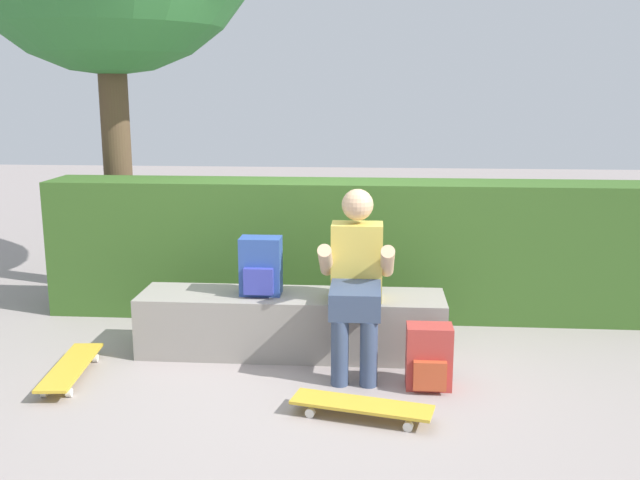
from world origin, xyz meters
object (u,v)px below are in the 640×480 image
object	(u,v)px
skateboard_near_person	(362,406)
person_skater	(356,275)
skateboard_beside_bench	(71,367)
bench_main	(292,324)
backpack_on_ground	(429,358)
backpack_on_bench	(261,267)

from	to	relation	value
skateboard_near_person	person_skater	bearing A→B (deg)	94.14
person_skater	skateboard_near_person	bearing A→B (deg)	-85.86
skateboard_near_person	skateboard_beside_bench	distance (m)	1.91
person_skater	bench_main	bearing A→B (deg)	154.49
bench_main	backpack_on_ground	size ratio (longest dim) A/B	5.28
bench_main	skateboard_beside_bench	world-z (taller)	bench_main
person_skater	skateboard_near_person	distance (m)	0.95
bench_main	backpack_on_bench	size ratio (longest dim) A/B	5.28
skateboard_near_person	backpack_on_ground	xyz separation A→B (m)	(0.41, 0.46, 0.12)
skateboard_near_person	backpack_on_ground	size ratio (longest dim) A/B	2.06
bench_main	skateboard_near_person	xyz separation A→B (m)	(0.51, -0.99, -0.14)
backpack_on_bench	skateboard_beside_bench	bearing A→B (deg)	-154.24
skateboard_beside_bench	skateboard_near_person	bearing A→B (deg)	-12.86
backpack_on_bench	backpack_on_ground	xyz separation A→B (m)	(1.12, -0.52, -0.42)
backpack_on_ground	person_skater	bearing A→B (deg)	145.41
bench_main	backpack_on_ground	bearing A→B (deg)	-30.31
bench_main	person_skater	bearing A→B (deg)	-25.51
backpack_on_bench	backpack_on_ground	bearing A→B (deg)	-25.03
backpack_on_bench	backpack_on_ground	distance (m)	1.31
person_skater	skateboard_near_person	world-z (taller)	person_skater
skateboard_near_person	backpack_on_bench	world-z (taller)	backpack_on_bench
person_skater	backpack_on_bench	size ratio (longest dim) A/B	2.94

